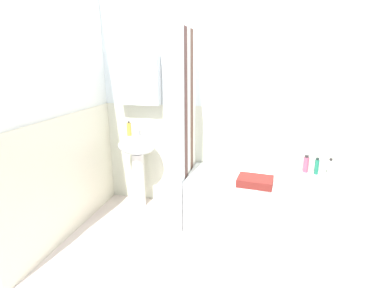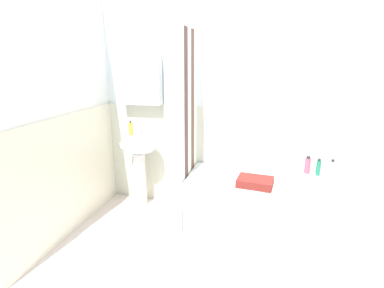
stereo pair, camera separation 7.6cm
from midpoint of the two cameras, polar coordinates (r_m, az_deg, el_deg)
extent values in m
cube|color=silver|center=(2.69, 4.07, -24.20)|extent=(4.80, 5.60, 0.04)
cube|color=white|center=(3.37, 7.78, 6.99)|extent=(3.60, 0.05, 2.40)
cube|color=silver|center=(3.48, 7.36, -2.90)|extent=(3.60, 0.02, 1.20)
cube|color=silver|center=(3.51, -10.66, 11.90)|extent=(0.48, 0.12, 0.56)
cube|color=white|center=(3.07, -24.93, 4.78)|extent=(0.05, 1.81, 2.40)
cube|color=silver|center=(3.20, -23.21, -5.80)|extent=(0.02, 1.81, 1.20)
cylinder|color=white|center=(3.64, -10.66, -6.78)|extent=(0.14, 0.14, 0.66)
ellipsoid|color=white|center=(3.50, -11.01, -0.30)|extent=(0.44, 0.34, 0.20)
cylinder|color=silver|center=(3.56, -10.48, 2.07)|extent=(0.03, 0.03, 0.05)
cylinder|color=silver|center=(3.50, -10.84, 2.76)|extent=(0.02, 0.10, 0.02)
sphere|color=silver|center=(3.54, -10.55, 3.41)|extent=(0.03, 0.03, 0.03)
cylinder|color=gold|center=(3.55, -12.45, 2.74)|extent=(0.05, 0.05, 0.15)
sphere|color=#2B2C22|center=(3.53, -12.53, 4.09)|extent=(0.02, 0.02, 0.02)
cube|color=white|center=(3.27, 12.44, -10.67)|extent=(1.54, 0.65, 0.54)
cube|color=white|center=(2.87, -2.60, 1.49)|extent=(0.01, 0.13, 2.00)
cube|color=brown|center=(2.99, -1.96, 2.09)|extent=(0.01, 0.13, 2.00)
cube|color=white|center=(3.11, -1.36, 2.64)|extent=(0.01, 0.13, 2.00)
cube|color=brown|center=(3.23, -0.81, 3.16)|extent=(0.01, 0.13, 2.00)
cube|color=white|center=(3.36, -0.29, 3.63)|extent=(0.01, 0.13, 2.00)
cylinder|color=white|center=(3.43, 24.13, -4.14)|extent=(0.04, 0.04, 0.16)
cylinder|color=#2B2826|center=(3.40, 24.30, -2.68)|extent=(0.03, 0.03, 0.02)
cylinder|color=#1C7454|center=(3.41, 22.00, -4.07)|extent=(0.04, 0.04, 0.16)
cylinder|color=#1B2B26|center=(3.38, 22.15, -2.63)|extent=(0.03, 0.03, 0.02)
cylinder|color=#CA4967|center=(3.42, 20.21, -3.72)|extent=(0.06, 0.06, 0.16)
cylinder|color=#282627|center=(3.40, 20.36, -2.22)|extent=(0.04, 0.04, 0.02)
cube|color=maroon|center=(2.97, 11.18, -6.95)|extent=(0.36, 0.28, 0.07)
camera|label=1|loc=(0.04, -90.74, -0.21)|focal=28.10mm
camera|label=2|loc=(0.04, 89.26, 0.21)|focal=28.10mm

